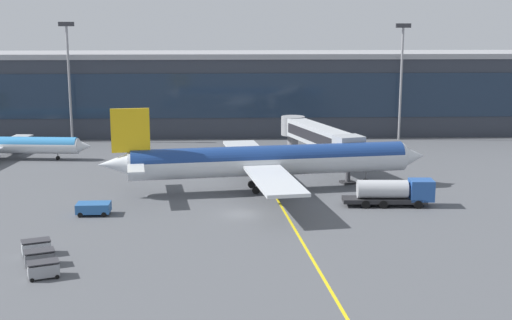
# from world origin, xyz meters

# --- Properties ---
(ground_plane) EXTENTS (700.00, 700.00, 0.00)m
(ground_plane) POSITION_xyz_m (0.00, 0.00, 0.00)
(ground_plane) COLOR #515459
(apron_lead_in_line) EXTENTS (6.53, 79.78, 0.01)m
(apron_lead_in_line) POSITION_xyz_m (4.86, 2.00, 0.00)
(apron_lead_in_line) COLOR yellow
(apron_lead_in_line) RESTS_ON ground_plane
(terminal_building) EXTENTS (209.56, 20.44, 16.05)m
(terminal_building) POSITION_xyz_m (8.52, 62.38, 8.04)
(terminal_building) COLOR #2D333D
(terminal_building) RESTS_ON ground_plane
(main_airliner) EXTENTS (43.67, 34.94, 11.28)m
(main_airliner) POSITION_xyz_m (3.61, 11.18, 4.03)
(main_airliner) COLOR silver
(main_airliner) RESTS_ON ground_plane
(jet_bridge) EXTENTS (9.94, 23.43, 6.74)m
(jet_bridge) POSITION_xyz_m (11.75, 25.09, 5.05)
(jet_bridge) COLOR #B2B7BC
(jet_bridge) RESTS_ON ground_plane
(fuel_tanker) EXTENTS (10.91, 3.09, 3.25)m
(fuel_tanker) POSITION_xyz_m (18.36, 2.78, 1.75)
(fuel_tanker) COLOR #232326
(fuel_tanker) RESTS_ON ground_plane
(pushback_tug) EXTENTS (3.84, 2.38, 1.40)m
(pushback_tug) POSITION_xyz_m (-17.19, 0.30, 0.85)
(pushback_tug) COLOR #285B9E
(pushback_tug) RESTS_ON ground_plane
(baggage_cart_0) EXTENTS (3.02, 2.38, 1.48)m
(baggage_cart_0) POSITION_xyz_m (-17.58, -19.41, 0.78)
(baggage_cart_0) COLOR gray
(baggage_cart_0) RESTS_ON ground_plane
(baggage_cart_1) EXTENTS (3.02, 2.38, 1.48)m
(baggage_cart_1) POSITION_xyz_m (-18.72, -16.42, 0.78)
(baggage_cart_1) COLOR #595B60
(baggage_cart_1) RESTS_ON ground_plane
(baggage_cart_2) EXTENTS (3.02, 2.38, 1.48)m
(baggage_cart_2) POSITION_xyz_m (-19.85, -13.43, 0.78)
(baggage_cart_2) COLOR #B2B7BC
(baggage_cart_2) RESTS_ON ground_plane
(commuter_jet_far) EXTENTS (29.54, 23.52, 7.35)m
(commuter_jet_far) POSITION_xyz_m (-38.31, 33.90, 2.38)
(commuter_jet_far) COLOR silver
(commuter_jet_far) RESTS_ON ground_plane
(apron_light_mast_0) EXTENTS (2.80, 0.50, 21.72)m
(apron_light_mast_0) POSITION_xyz_m (30.82, 50.43, 12.81)
(apron_light_mast_0) COLOR gray
(apron_light_mast_0) RESTS_ON ground_plane
(apron_light_mast_1) EXTENTS (2.80, 0.50, 22.00)m
(apron_light_mast_1) POSITION_xyz_m (-30.82, 50.43, 12.96)
(apron_light_mast_1) COLOR gray
(apron_light_mast_1) RESTS_ON ground_plane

